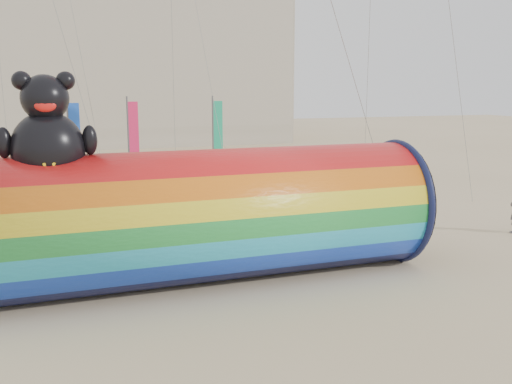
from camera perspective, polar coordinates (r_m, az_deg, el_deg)
name	(u,v)px	position (r m, az deg, el deg)	size (l,w,h in m)	color
ground	(257,280)	(17.37, 0.14, -8.77)	(160.00, 160.00, 0.00)	#CCB58C
windsock_assembly	(205,212)	(16.97, -5.16, -2.02)	(13.50, 4.11, 6.22)	red
festival_banners	(144,142)	(32.75, -11.13, 4.88)	(8.80, 1.74, 5.20)	#59595E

